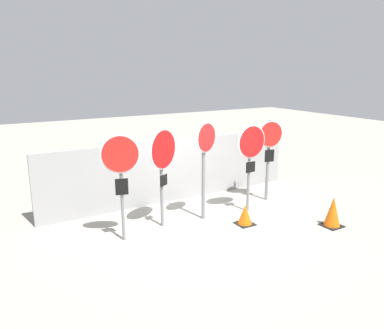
% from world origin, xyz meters
% --- Properties ---
extents(ground_plane, '(40.00, 40.00, 0.00)m').
position_xyz_m(ground_plane, '(0.00, 0.00, 0.00)').
color(ground_plane, gray).
extents(fence_back, '(7.29, 0.12, 1.69)m').
position_xyz_m(fence_back, '(0.00, 1.55, 0.84)').
color(fence_back, gray).
rests_on(fence_back, ground).
extents(stop_sign_0, '(0.76, 0.25, 2.26)m').
position_xyz_m(stop_sign_0, '(-2.13, -0.15, 1.64)').
color(stop_sign_0, slate).
rests_on(stop_sign_0, ground).
extents(stop_sign_1, '(0.80, 0.44, 2.25)m').
position_xyz_m(stop_sign_1, '(-1.07, 0.10, 1.61)').
color(stop_sign_1, slate).
rests_on(stop_sign_1, ground).
extents(stop_sign_2, '(0.66, 0.29, 2.34)m').
position_xyz_m(stop_sign_2, '(-0.05, 0.00, 1.62)').
color(stop_sign_2, slate).
rests_on(stop_sign_2, ground).
extents(stop_sign_3, '(0.82, 0.13, 2.20)m').
position_xyz_m(stop_sign_3, '(1.17, -0.15, 1.58)').
color(stop_sign_3, slate).
rests_on(stop_sign_3, ground).
extents(stop_sign_4, '(0.70, 0.20, 2.20)m').
position_xyz_m(stop_sign_4, '(2.14, 0.27, 1.52)').
color(stop_sign_4, slate).
rests_on(stop_sign_4, ground).
extents(traffic_cone_0, '(0.44, 0.44, 0.70)m').
position_xyz_m(traffic_cone_0, '(2.24, -1.82, 0.34)').
color(traffic_cone_0, black).
rests_on(traffic_cone_0, ground).
extents(traffic_cone_1, '(0.40, 0.40, 0.47)m').
position_xyz_m(traffic_cone_1, '(0.58, -0.74, 0.23)').
color(traffic_cone_1, black).
rests_on(traffic_cone_1, ground).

